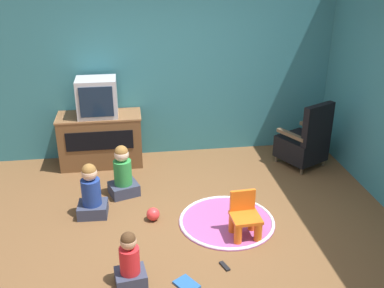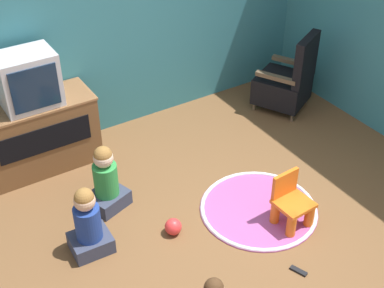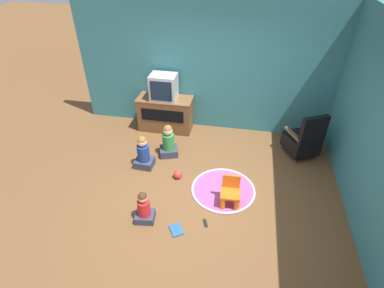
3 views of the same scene
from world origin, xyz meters
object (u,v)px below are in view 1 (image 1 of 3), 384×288
at_px(television, 97,97).
at_px(child_watching_right, 91,193).
at_px(tv_cabinet, 101,139).
at_px(child_watching_left, 130,262).
at_px(black_armchair, 304,142).
at_px(child_watching_center, 123,174).
at_px(yellow_kid_chair, 245,220).
at_px(toy_ball, 153,214).
at_px(book, 187,284).
at_px(remote_control, 225,266).

relative_size(television, child_watching_right, 0.81).
distance_m(tv_cabinet, child_watching_left, 2.71).
xyz_separation_m(black_armchair, child_watching_center, (-2.61, -0.48, -0.07)).
distance_m(black_armchair, yellow_kid_chair, 2.06).
bearing_deg(child_watching_left, tv_cabinet, 89.93).
relative_size(television, yellow_kid_chair, 1.07).
relative_size(toy_ball, book, 0.55).
distance_m(black_armchair, child_watching_right, 3.13).
height_order(black_armchair, yellow_kid_chair, black_armchair).
height_order(tv_cabinet, black_armchair, black_armchair).
bearing_deg(black_armchair, toy_ball, -0.46).
xyz_separation_m(child_watching_left, child_watching_center, (-0.06, 1.71, 0.05)).
relative_size(tv_cabinet, black_armchair, 1.20).
bearing_deg(remote_control, child_watching_center, 11.22).
bearing_deg(remote_control, yellow_kid_chair, -53.58).
distance_m(yellow_kid_chair, child_watching_right, 1.83).
distance_m(black_armchair, child_watching_left, 3.37).
xyz_separation_m(child_watching_left, book, (0.52, -0.12, -0.24)).
height_order(child_watching_right, toy_ball, child_watching_right).
xyz_separation_m(television, toy_ball, (0.65, -1.60, -0.96)).
xyz_separation_m(television, book, (0.89, -2.77, -1.02)).
bearing_deg(black_armchair, remote_control, 25.30).
relative_size(television, child_watching_left, 0.96).
relative_size(yellow_kid_chair, child_watching_right, 0.76).
relative_size(child_watching_right, remote_control, 4.36).
distance_m(black_armchair, remote_control, 2.67).
height_order(television, toy_ball, television).
bearing_deg(television, child_watching_left, -82.17).
height_order(child_watching_center, book, child_watching_center).
xyz_separation_m(child_watching_right, remote_control, (1.37, -1.18, -0.28)).
xyz_separation_m(toy_ball, remote_control, (0.66, -0.96, -0.07)).
bearing_deg(child_watching_right, yellow_kid_chair, -19.03).
relative_size(tv_cabinet, yellow_kid_chair, 2.32).
height_order(black_armchair, toy_ball, black_armchair).
xyz_separation_m(tv_cabinet, remote_control, (1.31, -2.58, -0.39)).
bearing_deg(television, toy_ball, -67.96).
height_order(yellow_kid_chair, toy_ball, yellow_kid_chair).
relative_size(yellow_kid_chair, book, 1.81).
xyz_separation_m(yellow_kid_chair, child_watching_right, (-1.70, 0.67, 0.09)).
bearing_deg(toy_ball, black_armchair, 26.61).
distance_m(television, toy_ball, 1.97).
bearing_deg(book, child_watching_center, -15.51).
relative_size(black_armchair, remote_control, 6.38).
distance_m(yellow_kid_chair, child_watching_left, 1.40).
distance_m(yellow_kid_chair, book, 1.05).
bearing_deg(remote_control, black_armchair, -58.04).
bearing_deg(yellow_kid_chair, tv_cabinet, 125.12).
relative_size(child_watching_right, toy_ball, 4.35).
bearing_deg(book, black_armchair, -74.41).
xyz_separation_m(child_watching_right, book, (0.95, -1.39, -0.28)).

